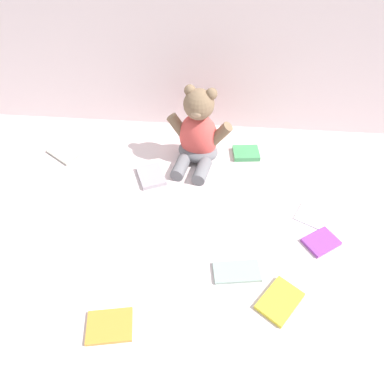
{
  "coord_description": "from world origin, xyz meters",
  "views": [
    {
      "loc": [
        0.07,
        -0.85,
        0.88
      ],
      "look_at": [
        0.0,
        -0.1,
        0.1
      ],
      "focal_mm": 32.79,
      "sensor_mm": 36.0,
      "label": 1
    }
  ],
  "objects_px": {
    "book_case_1": "(280,301)",
    "book_case_3": "(321,242)",
    "book_case_4": "(151,176)",
    "teddy_bear": "(199,135)",
    "book_case_0": "(314,217)",
    "book_case_6": "(246,153)",
    "book_case_2": "(237,272)",
    "book_case_5": "(110,326)",
    "book_case_7": "(65,153)"
  },
  "relations": [
    {
      "from": "book_case_5",
      "to": "book_case_6",
      "type": "bearing_deg",
      "value": 142.57
    },
    {
      "from": "book_case_6",
      "to": "book_case_1",
      "type": "bearing_deg",
      "value": -179.4
    },
    {
      "from": "book_case_2",
      "to": "book_case_3",
      "type": "xyz_separation_m",
      "value": [
        0.26,
        0.13,
        0.0
      ]
    },
    {
      "from": "book_case_2",
      "to": "book_case_4",
      "type": "bearing_deg",
      "value": -148.83
    },
    {
      "from": "book_case_3",
      "to": "book_case_1",
      "type": "bearing_deg",
      "value": -69.46
    },
    {
      "from": "book_case_4",
      "to": "book_case_7",
      "type": "xyz_separation_m",
      "value": [
        -0.36,
        0.1,
        -0.0
      ]
    },
    {
      "from": "book_case_0",
      "to": "book_case_6",
      "type": "distance_m",
      "value": 0.37
    },
    {
      "from": "book_case_2",
      "to": "book_case_6",
      "type": "bearing_deg",
      "value": 167.32
    },
    {
      "from": "book_case_0",
      "to": "book_case_6",
      "type": "xyz_separation_m",
      "value": [
        -0.21,
        0.3,
        0.01
      ]
    },
    {
      "from": "book_case_3",
      "to": "book_case_4",
      "type": "bearing_deg",
      "value": -148.0
    },
    {
      "from": "book_case_5",
      "to": "book_case_3",
      "type": "bearing_deg",
      "value": 107.6
    },
    {
      "from": "teddy_bear",
      "to": "book_case_4",
      "type": "relative_size",
      "value": 2.55
    },
    {
      "from": "book_case_4",
      "to": "book_case_5",
      "type": "xyz_separation_m",
      "value": [
        -0.01,
        -0.56,
        -0.0
      ]
    },
    {
      "from": "teddy_bear",
      "to": "book_case_2",
      "type": "distance_m",
      "value": 0.52
    },
    {
      "from": "book_case_7",
      "to": "book_case_1",
      "type": "bearing_deg",
      "value": 88.76
    },
    {
      "from": "teddy_bear",
      "to": "book_case_4",
      "type": "distance_m",
      "value": 0.23
    },
    {
      "from": "book_case_3",
      "to": "book_case_4",
      "type": "height_order",
      "value": "book_case_4"
    },
    {
      "from": "book_case_0",
      "to": "book_case_6",
      "type": "height_order",
      "value": "book_case_6"
    },
    {
      "from": "book_case_2",
      "to": "book_case_6",
      "type": "distance_m",
      "value": 0.53
    },
    {
      "from": "teddy_bear",
      "to": "book_case_4",
      "type": "xyz_separation_m",
      "value": [
        -0.16,
        -0.12,
        -0.1
      ]
    },
    {
      "from": "teddy_bear",
      "to": "book_case_1",
      "type": "xyz_separation_m",
      "value": [
        0.26,
        -0.57,
        -0.1
      ]
    },
    {
      "from": "book_case_0",
      "to": "book_case_7",
      "type": "xyz_separation_m",
      "value": [
        -0.92,
        0.25,
        0.0
      ]
    },
    {
      "from": "book_case_1",
      "to": "book_case_3",
      "type": "xyz_separation_m",
      "value": [
        0.14,
        0.21,
        -0.0
      ]
    },
    {
      "from": "book_case_3",
      "to": "book_case_5",
      "type": "height_order",
      "value": "book_case_3"
    },
    {
      "from": "book_case_1",
      "to": "book_case_3",
      "type": "height_order",
      "value": "book_case_1"
    },
    {
      "from": "book_case_0",
      "to": "book_case_3",
      "type": "bearing_deg",
      "value": 30.69
    },
    {
      "from": "book_case_2",
      "to": "book_case_7",
      "type": "height_order",
      "value": "same"
    },
    {
      "from": "book_case_1",
      "to": "book_case_4",
      "type": "distance_m",
      "value": 0.62
    },
    {
      "from": "book_case_2",
      "to": "book_case_4",
      "type": "distance_m",
      "value": 0.48
    },
    {
      "from": "book_case_2",
      "to": "book_case_5",
      "type": "distance_m",
      "value": 0.37
    },
    {
      "from": "book_case_5",
      "to": "book_case_7",
      "type": "height_order",
      "value": "same"
    },
    {
      "from": "book_case_3",
      "to": "book_case_7",
      "type": "xyz_separation_m",
      "value": [
        -0.93,
        0.35,
        -0.0
      ]
    },
    {
      "from": "teddy_bear",
      "to": "book_case_7",
      "type": "xyz_separation_m",
      "value": [
        -0.52,
        -0.02,
        -0.1
      ]
    },
    {
      "from": "book_case_5",
      "to": "book_case_4",
      "type": "bearing_deg",
      "value": 167.92
    },
    {
      "from": "book_case_2",
      "to": "book_case_4",
      "type": "xyz_separation_m",
      "value": [
        -0.31,
        0.37,
        0.0
      ]
    },
    {
      "from": "book_case_6",
      "to": "book_case_7",
      "type": "height_order",
      "value": "book_case_6"
    },
    {
      "from": "book_case_0",
      "to": "book_case_4",
      "type": "relative_size",
      "value": 0.95
    },
    {
      "from": "book_case_5",
      "to": "book_case_6",
      "type": "height_order",
      "value": "book_case_6"
    },
    {
      "from": "book_case_0",
      "to": "book_case_7",
      "type": "distance_m",
      "value": 0.95
    },
    {
      "from": "book_case_1",
      "to": "book_case_3",
      "type": "bearing_deg",
      "value": 92.05
    },
    {
      "from": "teddy_bear",
      "to": "book_case_7",
      "type": "relative_size",
      "value": 2.25
    },
    {
      "from": "book_case_6",
      "to": "book_case_0",
      "type": "bearing_deg",
      "value": -151.21
    },
    {
      "from": "teddy_bear",
      "to": "book_case_3",
      "type": "bearing_deg",
      "value": -30.41
    },
    {
      "from": "book_case_1",
      "to": "teddy_bear",
      "type": "bearing_deg",
      "value": 151.31
    },
    {
      "from": "book_case_1",
      "to": "book_case_2",
      "type": "distance_m",
      "value": 0.14
    },
    {
      "from": "book_case_0",
      "to": "book_case_3",
      "type": "relative_size",
      "value": 1.11
    },
    {
      "from": "teddy_bear",
      "to": "book_case_1",
      "type": "distance_m",
      "value": 0.64
    },
    {
      "from": "book_case_7",
      "to": "book_case_5",
      "type": "bearing_deg",
      "value": 61.68
    },
    {
      "from": "book_case_5",
      "to": "book_case_7",
      "type": "bearing_deg",
      "value": -163.01
    },
    {
      "from": "book_case_0",
      "to": "book_case_7",
      "type": "height_order",
      "value": "book_case_7"
    }
  ]
}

